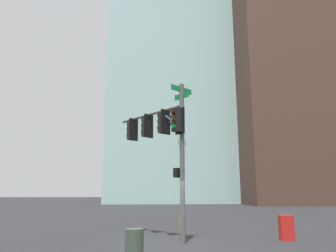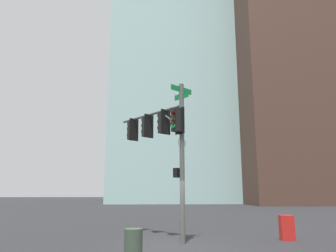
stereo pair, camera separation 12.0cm
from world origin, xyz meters
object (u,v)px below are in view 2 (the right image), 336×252
fire_hydrant (182,222)px  signal_pole_assembly (161,134)px  litter_bin (133,245)px  newspaper_box (287,228)px

fire_hydrant → signal_pole_assembly: bearing=157.6°
litter_bin → newspaper_box: size_ratio=0.90×
signal_pole_assembly → fire_hydrant: signal_pole_assembly is taller
litter_bin → newspaper_box: newspaper_box is taller
signal_pole_assembly → litter_bin: (-4.19, 0.95, -4.18)m
fire_hydrant → litter_bin: litter_bin is taller
litter_bin → signal_pole_assembly: bearing=-12.8°
signal_pole_assembly → litter_bin: size_ratio=7.10×
litter_bin → newspaper_box: 7.43m
newspaper_box → fire_hydrant: bearing=56.6°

